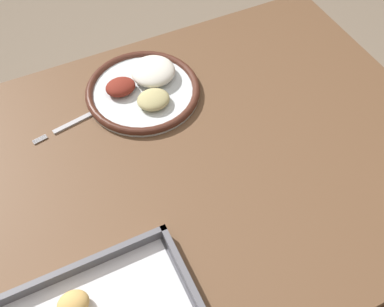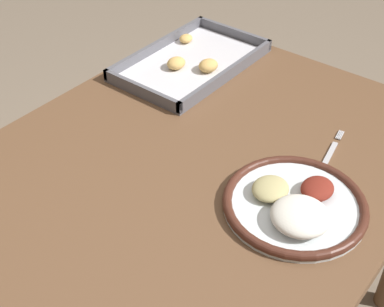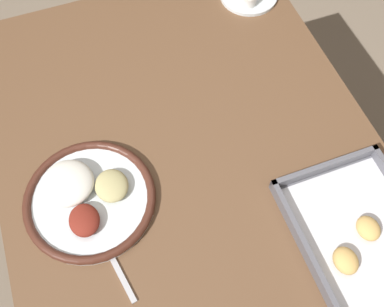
{
  "view_description": "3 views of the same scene",
  "coord_description": "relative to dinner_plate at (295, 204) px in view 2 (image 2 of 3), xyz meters",
  "views": [
    {
      "loc": [
        0.27,
        0.55,
        1.61
      ],
      "look_at": [
        0.01,
        0.0,
        0.8
      ],
      "focal_mm": 42.0,
      "sensor_mm": 36.0,
      "label": 1
    },
    {
      "loc": [
        -0.71,
        -0.57,
        1.54
      ],
      "look_at": [
        0.01,
        0.0,
        0.8
      ],
      "focal_mm": 50.0,
      "sensor_mm": 36.0,
      "label": 2
    },
    {
      "loc": [
        0.47,
        -0.17,
        1.7
      ],
      "look_at": [
        0.01,
        0.0,
        0.8
      ],
      "focal_mm": 42.0,
      "sensor_mm": 36.0,
      "label": 3
    }
  ],
  "objects": [
    {
      "name": "baking_tray",
      "position": [
        0.33,
        0.53,
        -0.0
      ],
      "size": [
        0.44,
        0.27,
        0.04
      ],
      "color": "#595960",
      "rests_on": "dining_table"
    },
    {
      "name": "fork",
      "position": [
        0.19,
        0.02,
        -0.01
      ],
      "size": [
        0.2,
        0.05,
        0.0
      ],
      "rotation": [
        0.0,
        0.0,
        0.18
      ],
      "color": "#B2B2B7",
      "rests_on": "dining_table"
    },
    {
      "name": "dinner_plate",
      "position": [
        0.0,
        0.0,
        0.0
      ],
      "size": [
        0.3,
        0.3,
        0.05
      ],
      "color": "silver",
      "rests_on": "dining_table"
    },
    {
      "name": "dining_table",
      "position": [
        -0.02,
        0.25,
        -0.12
      ],
      "size": [
        1.2,
        0.9,
        0.77
      ],
      "color": "brown",
      "rests_on": "ground_plane"
    }
  ]
}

